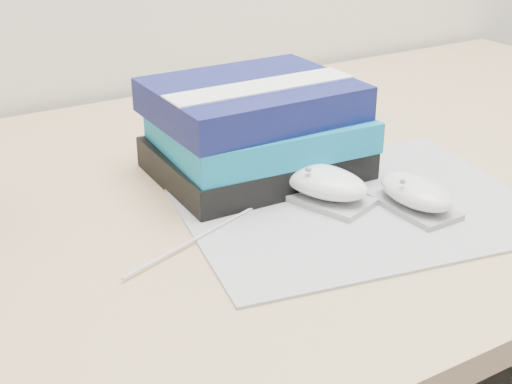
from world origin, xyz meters
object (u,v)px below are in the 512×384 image
book_stack (256,130)px  mouse_front (416,194)px  desk (256,301)px  mouse_rear (323,184)px

book_stack → mouse_front: bearing=-62.3°
desk → book_stack: book_stack is taller
mouse_rear → book_stack: bearing=100.9°
mouse_front → book_stack: 0.22m
desk → mouse_rear: size_ratio=12.48×
mouse_rear → book_stack: size_ratio=0.50×
mouse_rear → desk: bearing=87.2°
mouse_rear → mouse_front: 0.11m
desk → book_stack: (-0.03, -0.05, 0.29)m
mouse_rear → book_stack: (-0.02, 0.12, 0.04)m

